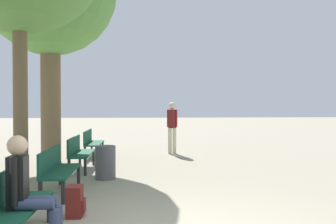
# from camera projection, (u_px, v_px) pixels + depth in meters

# --- Properties ---
(bench_row_0) EXTENTS (0.45, 1.60, 0.82)m
(bench_row_0) POSITION_uv_depth(u_px,v_px,m) (10.00, 203.00, 4.35)
(bench_row_0) COLOR #144733
(bench_row_0) RESTS_ON ground_plane
(bench_row_1) EXTENTS (0.45, 1.60, 0.82)m
(bench_row_1) POSITION_uv_depth(u_px,v_px,m) (57.00, 167.00, 6.77)
(bench_row_1) COLOR #144733
(bench_row_1) RESTS_ON ground_plane
(bench_row_2) EXTENTS (0.45, 1.60, 0.82)m
(bench_row_2) POSITION_uv_depth(u_px,v_px,m) (79.00, 151.00, 9.19)
(bench_row_2) COLOR #144733
(bench_row_2) RESTS_ON ground_plane
(bench_row_3) EXTENTS (0.45, 1.60, 0.82)m
(bench_row_3) POSITION_uv_depth(u_px,v_px,m) (92.00, 141.00, 11.61)
(bench_row_3) COLOR #144733
(bench_row_3) RESTS_ON ground_plane
(person_seated) EXTENTS (0.60, 0.34, 1.27)m
(person_seated) POSITION_uv_depth(u_px,v_px,m) (28.00, 187.00, 4.30)
(person_seated) COLOR #384260
(person_seated) RESTS_ON ground_plane
(backpack) EXTENTS (0.25, 0.30, 0.45)m
(backpack) POSITION_uv_depth(u_px,v_px,m) (75.00, 202.00, 5.38)
(backpack) COLOR maroon
(backpack) RESTS_ON ground_plane
(pedestrian_near) EXTENTS (0.34, 0.29, 1.68)m
(pedestrian_near) POSITION_uv_depth(u_px,v_px,m) (172.00, 124.00, 12.17)
(pedestrian_near) COLOR beige
(pedestrian_near) RESTS_ON ground_plane
(trash_bin) EXTENTS (0.44, 0.44, 0.72)m
(trash_bin) POSITION_uv_depth(u_px,v_px,m) (105.00, 162.00, 8.09)
(trash_bin) COLOR #4C4C51
(trash_bin) RESTS_ON ground_plane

